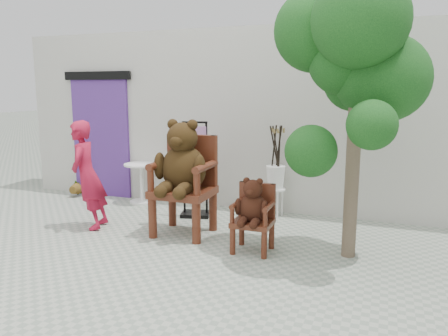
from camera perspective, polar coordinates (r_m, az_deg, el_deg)
name	(u,v)px	position (r m, az deg, el deg)	size (l,w,h in m)	color
ground_plane	(189,267)	(5.13, -4.65, -12.75)	(60.00, 60.00, 0.00)	gray
back_wall	(263,119)	(7.66, 5.13, 6.44)	(9.00, 1.00, 3.00)	beige
doorway	(101,135)	(8.53, -15.76, 4.22)	(1.40, 0.11, 2.33)	#512A7E
chair_big	(184,169)	(6.03, -5.30, -0.15)	(0.78, 0.85, 1.61)	#40190D
chair_small	(253,209)	(5.43, 3.83, -5.35)	(0.48, 0.51, 0.94)	#40190D
person	(88,175)	(6.57, -17.39, -0.94)	(0.57, 0.37, 1.56)	#A21330
cafe_table	(141,178)	(7.91, -10.73, -1.33)	(0.60, 0.60, 0.70)	white
display_stand	(195,180)	(6.92, -3.76, -1.61)	(0.52, 0.45, 1.51)	black
stool_bucket	(276,177)	(6.94, 6.76, -1.13)	(0.32, 0.32, 1.45)	white
tree	(357,60)	(5.33, 17.02, 13.39)	(1.81, 1.62, 3.24)	#4C3D2E
potted_plant	(79,186)	(8.75, -18.45, -2.30)	(0.33, 0.29, 0.37)	#0E3612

